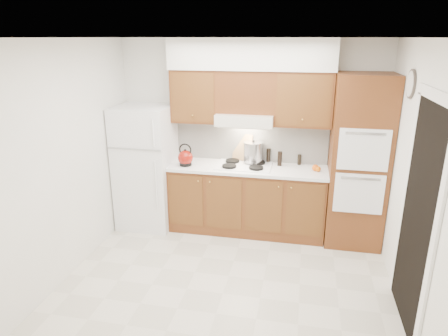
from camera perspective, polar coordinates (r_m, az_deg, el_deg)
name	(u,v)px	position (r m, az deg, el deg)	size (l,w,h in m)	color
floor	(229,276)	(4.73, 0.69, -15.18)	(3.60, 3.60, 0.00)	beige
ceiling	(230,38)	(3.95, 0.83, 18.14)	(3.60, 3.60, 0.00)	white
wall_back	(249,135)	(5.59, 3.64, 4.67)	(3.60, 0.02, 2.60)	white
wall_left	(73,158)	(4.82, -20.79, 1.28)	(0.02, 3.00, 2.60)	white
wall_right	(414,180)	(4.23, 25.45, -1.58)	(0.02, 3.00, 2.60)	white
fridge	(146,167)	(5.73, -11.02, 0.14)	(0.75, 0.72, 1.72)	white
base_cabinets	(247,200)	(5.57, 3.28, -4.59)	(2.11, 0.60, 0.90)	brown
countertop	(247,168)	(5.39, 3.36, -0.02)	(2.13, 0.62, 0.04)	white
backsplash	(251,141)	(5.59, 3.85, 3.83)	(2.11, 0.03, 0.56)	white
oven_cabinet	(358,162)	(5.33, 18.62, 0.82)	(0.70, 0.65, 2.20)	brown
upper_cab_left	(196,96)	(5.47, -4.05, 10.23)	(0.63, 0.33, 0.70)	brown
upper_cab_right	(304,99)	(5.27, 11.33, 9.63)	(0.73, 0.33, 0.70)	brown
range_hood	(245,119)	(5.31, 3.08, 7.01)	(0.75, 0.45, 0.15)	silver
upper_cab_over_hood	(247,92)	(5.32, 3.25, 10.84)	(0.75, 0.33, 0.55)	brown
soffit	(251,54)	(5.26, 3.88, 15.94)	(2.13, 0.36, 0.40)	silver
cooktop	(244,166)	(5.41, 2.87, 0.34)	(0.74, 0.50, 0.01)	white
doorway	(417,219)	(4.00, 25.91, -6.61)	(0.02, 0.90, 2.10)	black
wall_clock	(411,84)	(4.58, 25.18, 10.83)	(0.30, 0.30, 0.02)	#3F3833
kettle	(185,158)	(5.42, -5.53, 1.47)	(0.21, 0.21, 0.21)	maroon
cutting_board	(242,147)	(5.59, 2.66, 3.01)	(0.28, 0.02, 0.37)	tan
stock_pot	(253,152)	(5.48, 4.18, 2.27)	(0.26, 0.26, 0.27)	#AEAEB3
condiment_a	(268,156)	(5.58, 6.37, 1.78)	(0.05, 0.05, 0.20)	black
condiment_b	(280,159)	(5.45, 7.97, 1.34)	(0.06, 0.06, 0.20)	black
condiment_c	(299,160)	(5.54, 10.71, 1.17)	(0.05, 0.05, 0.14)	black
orange_near	(318,169)	(5.31, 13.27, -0.14)	(0.07, 0.07, 0.07)	orange
orange_far	(315,168)	(5.33, 12.92, 0.03)	(0.09, 0.09, 0.09)	orange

